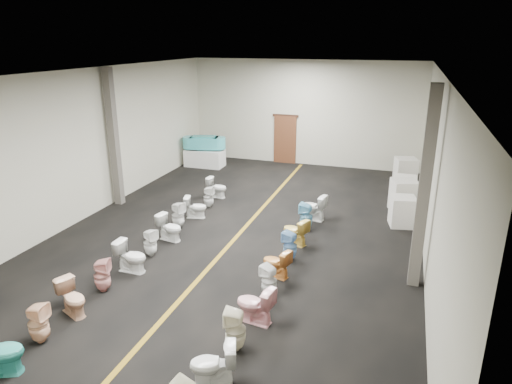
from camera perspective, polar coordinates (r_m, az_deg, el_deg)
floor at (r=13.29m, az=-1.90°, el=-5.01°), size 16.00×16.00×0.00m
ceiling at (r=12.20m, az=-2.13°, el=14.73°), size 16.00×16.00×0.00m
wall_back at (r=20.10m, az=6.00°, el=9.76°), size 10.00×0.00×10.00m
wall_front at (r=6.25m, az=-29.01°, el=-13.57°), size 10.00×0.00×10.00m
wall_left at (r=15.00m, az=-20.33°, el=5.64°), size 0.00×16.00×16.00m
wall_right at (r=11.85m, az=21.35°, el=2.26°), size 0.00×16.00×16.00m
aisle_stripe at (r=13.29m, az=-1.90°, el=-5.00°), size 0.12×15.60×0.01m
back_door at (r=20.45m, az=3.65°, el=6.55°), size 1.00×0.10×2.10m
door_frame at (r=20.26m, az=3.72°, el=9.51°), size 1.15×0.08×0.10m
column_left at (r=15.63m, az=-17.36°, el=6.44°), size 0.25×0.25×4.50m
column_right at (r=10.39m, az=20.28°, el=0.19°), size 0.25×0.25×4.50m
display_table at (r=20.08m, az=-6.42°, el=4.24°), size 1.66×0.83×0.74m
bathtub at (r=19.92m, az=-6.50°, el=6.20°), size 1.83×0.92×0.55m
appliance_crate_a at (r=14.26m, az=17.83°, el=-2.32°), size 0.82×0.82×0.89m
appliance_crate_b at (r=15.41m, az=17.96°, el=-0.46°), size 0.96×0.96×1.05m
appliance_crate_c at (r=16.47m, az=18.01°, el=0.40°), size 0.76×0.76×0.86m
appliance_crate_d at (r=18.15m, az=18.16°, el=2.39°), size 0.92×0.92×1.07m
toilet_left_1 at (r=9.54m, az=-25.56°, el=-14.56°), size 0.40×0.39×0.80m
toilet_left_2 at (r=10.14m, az=-21.95°, el=-12.18°), size 0.83×0.66×0.74m
toilet_left_3 at (r=10.74m, az=-18.68°, el=-9.85°), size 0.44×0.44×0.78m
toilet_left_4 at (r=11.40m, az=-15.32°, el=-7.78°), size 0.77×0.44×0.78m
toilet_left_5 at (r=12.06m, az=-13.08°, el=-6.18°), size 0.43×0.43×0.74m
toilet_left_6 at (r=12.87m, az=-10.73°, el=-4.39°), size 0.78×0.53×0.74m
toilet_left_7 at (r=13.59m, az=-9.72°, el=-2.88°), size 0.46×0.46×0.81m
toilet_left_8 at (r=14.33m, az=-7.56°, el=-1.88°), size 0.75×0.54×0.69m
toilet_left_9 at (r=15.11m, az=-5.95°, el=-0.63°), size 0.35×0.35×0.73m
toilet_left_10 at (r=16.08m, az=-4.91°, el=0.57°), size 0.72×0.43×0.71m
toilet_right_1 at (r=7.84m, az=-5.40°, el=-20.70°), size 0.85×0.67×0.76m
toilet_right_2 at (r=8.49m, az=-2.59°, el=-16.83°), size 0.44×0.43×0.83m
toilet_right_3 at (r=9.19m, az=-0.13°, el=-13.89°), size 0.83×0.55×0.79m
toilet_right_4 at (r=10.03m, az=1.64°, el=-11.04°), size 0.44×0.44×0.74m
toilet_right_5 at (r=10.80m, az=2.55°, el=-8.85°), size 0.77×0.57×0.70m
toilet_right_6 at (r=11.55m, az=4.28°, el=-6.75°), size 0.44×0.43×0.78m
toilet_right_7 at (r=12.43m, az=4.91°, el=-4.91°), size 0.84×0.68×0.75m
toilet_right_8 at (r=13.34m, az=6.28°, el=-3.09°), size 0.41×0.40×0.83m
toilet_right_9 at (r=14.12m, az=7.14°, el=-1.89°), size 0.87×0.60×0.82m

